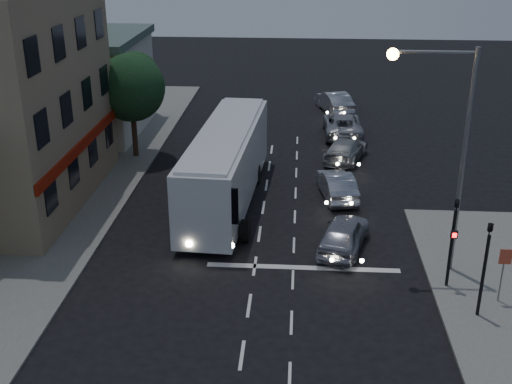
# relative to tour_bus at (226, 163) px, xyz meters

# --- Properties ---
(ground) EXTENTS (120.00, 120.00, 0.00)m
(ground) POSITION_rel_tour_bus_xyz_m (1.90, -8.61, -2.10)
(ground) COLOR black
(sidewalk_far) EXTENTS (12.00, 50.00, 0.12)m
(sidewalk_far) POSITION_rel_tour_bus_xyz_m (-11.10, -0.61, -2.04)
(sidewalk_far) COLOR slate
(sidewalk_far) RESTS_ON ground
(road_markings) EXTENTS (8.00, 30.55, 0.01)m
(road_markings) POSITION_rel_tour_bus_xyz_m (3.18, -5.30, -2.09)
(road_markings) COLOR silver
(road_markings) RESTS_ON ground
(tour_bus) EXTENTS (3.39, 12.77, 3.88)m
(tour_bus) POSITION_rel_tour_bus_xyz_m (0.00, 0.00, 0.00)
(tour_bus) COLOR silver
(tour_bus) RESTS_ON ground
(car_suv) EXTENTS (2.80, 4.56, 1.45)m
(car_suv) POSITION_rel_tour_bus_xyz_m (5.65, -4.81, -1.37)
(car_suv) COLOR #9799A8
(car_suv) RESTS_ON ground
(car_sedan_a) EXTENTS (2.16, 4.41, 1.39)m
(car_sedan_a) POSITION_rel_tour_bus_xyz_m (5.61, 0.96, -1.40)
(car_sedan_a) COLOR #A0A2AE
(car_sedan_a) RESTS_ON ground
(car_sedan_b) EXTENTS (3.21, 5.00, 1.35)m
(car_sedan_b) POSITION_rel_tour_bus_xyz_m (6.41, 6.74, -1.42)
(car_sedan_b) COLOR #ABABAB
(car_sedan_b) RESTS_ON ground
(car_sedan_c) EXTENTS (2.56, 5.39, 1.48)m
(car_sedan_c) POSITION_rel_tour_bus_xyz_m (6.50, 11.72, -1.35)
(car_sedan_c) COLOR #A5A5AD
(car_sedan_c) RESTS_ON ground
(car_extra) EXTENTS (2.91, 5.05, 1.57)m
(car_extra) POSITION_rel_tour_bus_xyz_m (6.19, 17.53, -1.31)
(car_extra) COLOR #B5B4BC
(car_extra) RESTS_ON ground
(traffic_signal_main) EXTENTS (0.25, 0.35, 4.10)m
(traffic_signal_main) POSITION_rel_tour_bus_xyz_m (9.50, -7.83, 0.32)
(traffic_signal_main) COLOR black
(traffic_signal_main) RESTS_ON sidewalk_near
(traffic_signal_side) EXTENTS (0.18, 0.15, 4.10)m
(traffic_signal_side) POSITION_rel_tour_bus_xyz_m (10.20, -9.81, 0.32)
(traffic_signal_side) COLOR black
(traffic_signal_side) RESTS_ON sidewalk_near
(regulatory_sign) EXTENTS (0.45, 0.12, 2.20)m
(regulatory_sign) POSITION_rel_tour_bus_xyz_m (11.20, -8.84, -0.50)
(regulatory_sign) COLOR slate
(regulatory_sign) RESTS_ON sidewalk_near
(streetlight) EXTENTS (3.32, 0.44, 9.00)m
(streetlight) POSITION_rel_tour_bus_xyz_m (9.24, -6.41, 3.64)
(streetlight) COLOR slate
(streetlight) RESTS_ON sidewalk_near
(low_building_north) EXTENTS (9.40, 9.40, 6.50)m
(low_building_north) POSITION_rel_tour_bus_xyz_m (-11.60, 11.39, 1.29)
(low_building_north) COLOR beige
(low_building_north) RESTS_ON sidewalk_far
(street_tree) EXTENTS (4.00, 4.00, 6.20)m
(street_tree) POSITION_rel_tour_bus_xyz_m (-6.31, 6.42, 2.40)
(street_tree) COLOR black
(street_tree) RESTS_ON sidewalk_far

